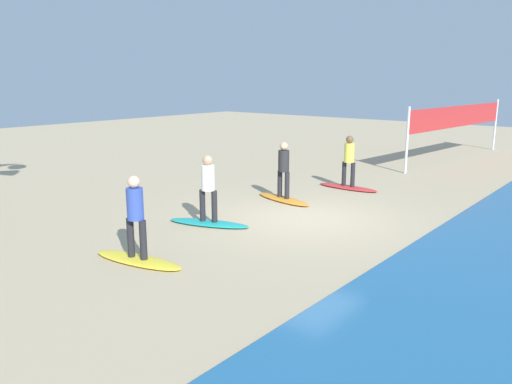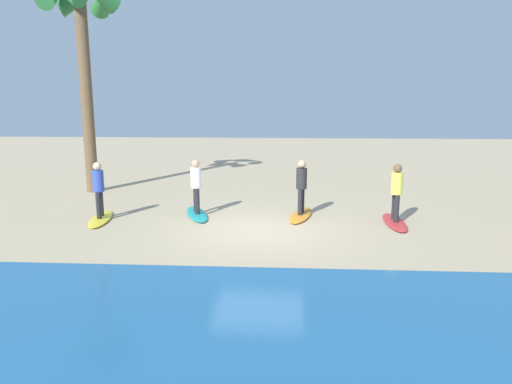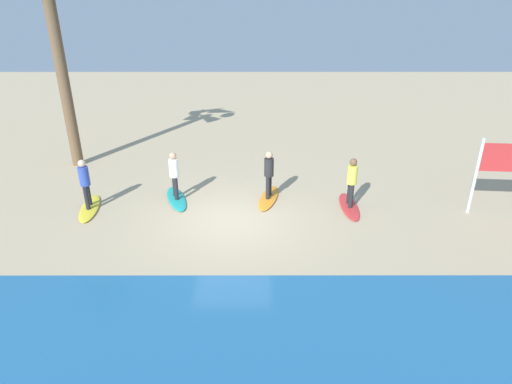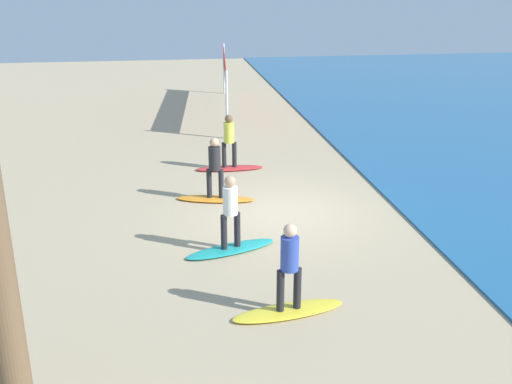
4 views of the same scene
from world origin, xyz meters
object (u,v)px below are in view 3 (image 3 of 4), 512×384
surfer_teal (174,172)px  surfer_yellow (85,180)px  surfer_red (352,179)px  surfboard_orange (269,198)px  surfboard_yellow (90,208)px  surfboard_red (349,206)px  surfboard_teal (176,199)px  surfer_orange (269,171)px

surfer_teal → surfer_yellow: size_ratio=1.00×
surfer_teal → surfer_red: bearing=174.1°
surfboard_orange → surfboard_yellow: 5.98m
surfer_teal → surfer_yellow: same height
surfboard_yellow → surfboard_red: bearing=81.3°
surfboard_teal → surfer_teal: bearing=71.0°
surfboard_orange → surfer_yellow: bearing=-69.6°
surfer_orange → surfboard_teal: surfer_orange is taller
surfboard_orange → surfboard_teal: same height
surfboard_red → surfer_yellow: bearing=-88.4°
surfer_red → surfboard_orange: 2.92m
surfboard_orange → surfer_yellow: surfer_yellow is taller
surfer_red → surfboard_orange: (2.66, -0.67, -0.99)m
surfer_orange → surfer_teal: size_ratio=1.00×
surfboard_yellow → surfer_teal: bearing=95.5°
surfer_orange → surfboard_yellow: bearing=7.6°
surfboard_teal → surfer_teal: size_ratio=1.28×
surfboard_orange → surfboard_teal: (3.19, 0.06, 0.00)m
surfboard_red → surfer_teal: size_ratio=1.28×
surfer_teal → surfboard_teal: bearing=0.0°
surfer_red → surfer_orange: bearing=-14.1°
surfboard_orange → surfer_orange: bearing=147.8°
surfboard_teal → surfer_orange: bearing=72.0°
surfboard_teal → surfboard_yellow: size_ratio=1.00×
surfboard_teal → surfer_teal: surfer_teal is taller
surfboard_orange → surfboard_yellow: size_ratio=1.00×
surfboard_orange → surfboard_yellow: (5.92, 0.79, 0.00)m
surfer_teal → surfboard_yellow: 3.00m
surfboard_teal → surfer_yellow: bearing=-94.0°
surfer_red → surfboard_yellow: (8.58, 0.12, -0.99)m
surfboard_orange → surfboard_yellow: bearing=-69.6°
surfer_red → surfer_teal: bearing=-5.9°
surfer_teal → surfer_yellow: 2.83m
surfboard_red → surfboard_teal: 5.88m
surfer_red → surfboard_orange: size_ratio=0.78×
surfer_orange → surfer_red: bearing=165.9°
surfboard_red → surfboard_yellow: size_ratio=1.00×
surfer_teal → surfer_yellow: bearing=15.0°
surfer_orange → surfboard_teal: (3.19, 0.06, -0.99)m
surfer_yellow → surfer_orange: bearing=-172.4°
surfboard_red → surfer_orange: size_ratio=1.28×
surfboard_orange → surfboard_teal: size_ratio=1.00×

